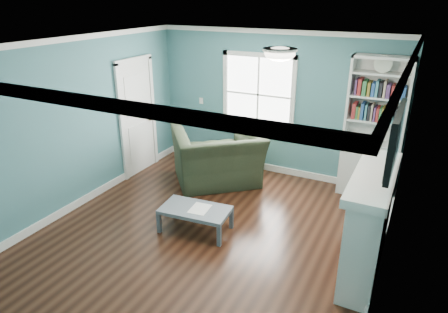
% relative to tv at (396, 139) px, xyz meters
% --- Properties ---
extents(floor, '(5.00, 5.00, 0.00)m').
position_rel_tv_xyz_m(floor, '(-2.20, -0.20, -1.72)').
color(floor, black).
rests_on(floor, ground).
extents(room_walls, '(5.00, 5.00, 5.00)m').
position_rel_tv_xyz_m(room_walls, '(-2.20, -0.20, -0.14)').
color(room_walls, teal).
rests_on(room_walls, ground).
extents(trim, '(4.50, 5.00, 2.60)m').
position_rel_tv_xyz_m(trim, '(-2.20, -0.20, -0.49)').
color(trim, white).
rests_on(trim, ground).
extents(window, '(1.40, 0.06, 1.50)m').
position_rel_tv_xyz_m(window, '(-2.50, 2.29, -0.27)').
color(window, white).
rests_on(window, room_walls).
extents(bookshelf, '(0.90, 0.35, 2.31)m').
position_rel_tv_xyz_m(bookshelf, '(-0.43, 2.10, -0.80)').
color(bookshelf, silver).
rests_on(bookshelf, ground).
extents(fireplace, '(0.44, 1.58, 1.30)m').
position_rel_tv_xyz_m(fireplace, '(-0.12, 0.00, -1.09)').
color(fireplace, black).
rests_on(fireplace, ground).
extents(tv, '(0.06, 1.10, 0.65)m').
position_rel_tv_xyz_m(tv, '(0.00, 0.00, 0.00)').
color(tv, black).
rests_on(tv, fireplace).
extents(door, '(0.12, 0.98, 2.17)m').
position_rel_tv_xyz_m(door, '(-4.42, 1.20, -0.65)').
color(door, silver).
rests_on(door, ground).
extents(ceiling_fixture, '(0.38, 0.38, 0.15)m').
position_rel_tv_xyz_m(ceiling_fixture, '(-1.30, -0.10, 0.82)').
color(ceiling_fixture, white).
rests_on(ceiling_fixture, room_walls).
extents(light_switch, '(0.08, 0.01, 0.12)m').
position_rel_tv_xyz_m(light_switch, '(-3.70, 2.28, -0.52)').
color(light_switch, white).
rests_on(light_switch, room_walls).
extents(recliner, '(1.75, 1.69, 1.29)m').
position_rel_tv_xyz_m(recliner, '(-2.87, 1.40, -1.08)').
color(recliner, black).
rests_on(recliner, ground).
extents(coffee_table, '(1.02, 0.62, 0.35)m').
position_rel_tv_xyz_m(coffee_table, '(-2.41, -0.16, -1.42)').
color(coffee_table, '#4D535C').
rests_on(coffee_table, ground).
extents(paper_sheet, '(0.28, 0.34, 0.00)m').
position_rel_tv_xyz_m(paper_sheet, '(-2.35, -0.14, -1.37)').
color(paper_sheet, white).
rests_on(paper_sheet, coffee_table).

